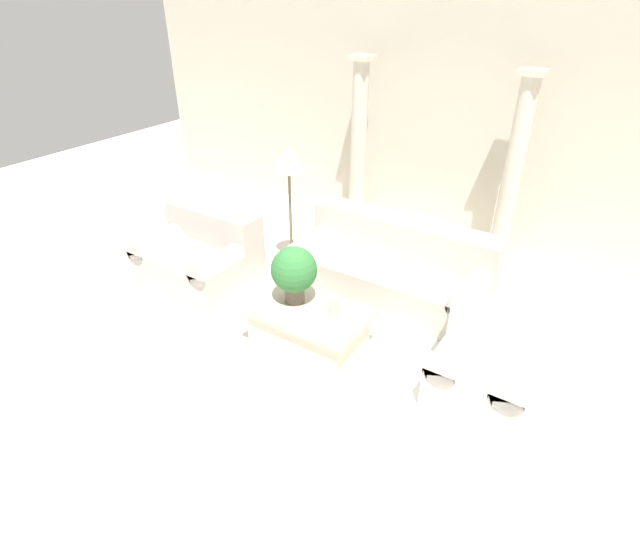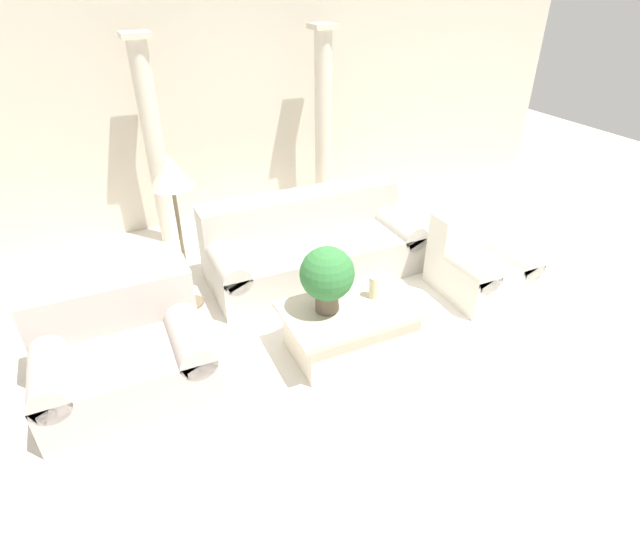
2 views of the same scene
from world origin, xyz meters
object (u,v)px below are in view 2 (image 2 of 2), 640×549
Objects in this scene: floor_lamp at (172,180)px; armchair at (480,261)px; loveseat at (122,349)px; potted_plant at (327,276)px; coffee_table at (350,327)px; sofa_long at (311,245)px.

armchair is (2.76, -0.96, -0.97)m from floor_lamp.
loveseat is 0.83× the size of floor_lamp.
potted_plant reaches higher than loveseat.
coffee_table is 2.00× the size of potted_plant.
sofa_long is at bearing 80.25° from coffee_table.
armchair is at bearing -19.17° from floor_lamp.
loveseat is 1.10× the size of coffee_table.
potted_plant is 0.70× the size of armchair.
coffee_table is at bearing -99.75° from sofa_long.
coffee_table is at bearing -169.72° from armchair.
potted_plant reaches higher than sofa_long.
floor_lamp is (0.70, 0.87, 0.97)m from loveseat.
potted_plant is 1.61m from floor_lamp.
sofa_long is 2.26m from loveseat.
sofa_long is 1.67m from floor_lamp.
potted_plant is at bearing -108.43° from sofa_long.
loveseat is 1.53× the size of armchair.
armchair is at bearing -1.48° from loveseat.
potted_plant is 1.91m from armchair.
loveseat is at bearing -128.72° from floor_lamp.
floor_lamp is at bearing 160.83° from armchair.
coffee_table is (1.82, -0.39, -0.11)m from loveseat.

